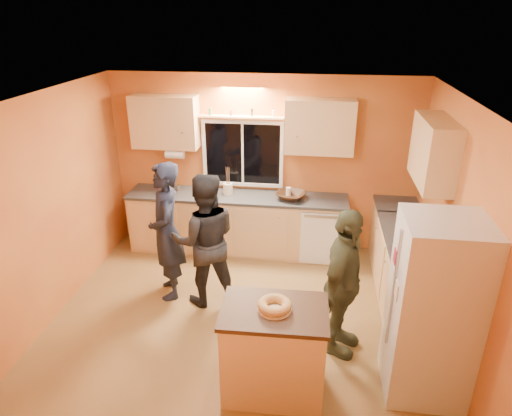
% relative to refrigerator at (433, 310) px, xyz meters
% --- Properties ---
extents(ground, '(4.50, 4.50, 0.00)m').
position_rel_refrigerator_xyz_m(ground, '(-1.89, 0.80, -0.90)').
color(ground, brown).
rests_on(ground, ground).
extents(room_shell, '(4.54, 4.04, 2.61)m').
position_rel_refrigerator_xyz_m(room_shell, '(-1.77, 1.21, 0.72)').
color(room_shell, orange).
rests_on(room_shell, ground).
extents(back_counter, '(4.23, 0.62, 0.90)m').
position_rel_refrigerator_xyz_m(back_counter, '(-1.88, 2.50, -0.45)').
color(back_counter, tan).
rests_on(back_counter, ground).
extents(right_counter, '(0.62, 1.84, 0.90)m').
position_rel_refrigerator_xyz_m(right_counter, '(0.06, 1.30, -0.45)').
color(right_counter, tan).
rests_on(right_counter, ground).
extents(refrigerator, '(0.72, 0.70, 1.80)m').
position_rel_refrigerator_xyz_m(refrigerator, '(0.00, 0.00, 0.00)').
color(refrigerator, silver).
rests_on(refrigerator, ground).
extents(island, '(0.99, 0.68, 0.94)m').
position_rel_refrigerator_xyz_m(island, '(-1.42, -0.23, -0.42)').
color(island, tan).
rests_on(island, ground).
extents(bundt_pastry, '(0.31, 0.31, 0.09)m').
position_rel_refrigerator_xyz_m(bundt_pastry, '(-1.42, -0.23, 0.08)').
color(bundt_pastry, '#B18448').
rests_on(bundt_pastry, island).
extents(person_left, '(0.62, 0.75, 1.77)m').
position_rel_refrigerator_xyz_m(person_left, '(-2.90, 1.24, -0.01)').
color(person_left, black).
rests_on(person_left, ground).
extents(person_center, '(0.97, 0.85, 1.70)m').
position_rel_refrigerator_xyz_m(person_center, '(-2.40, 1.15, -0.05)').
color(person_center, black).
rests_on(person_center, ground).
extents(person_right, '(0.70, 1.04, 1.65)m').
position_rel_refrigerator_xyz_m(person_right, '(-0.78, 0.45, -0.08)').
color(person_right, '#343924').
rests_on(person_right, ground).
extents(mixing_bowl, '(0.52, 0.52, 0.10)m').
position_rel_refrigerator_xyz_m(mixing_bowl, '(-1.45, 2.48, 0.05)').
color(mixing_bowl, black).
rests_on(mixing_bowl, back_counter).
extents(utensil_crock, '(0.14, 0.14, 0.17)m').
position_rel_refrigerator_xyz_m(utensil_crock, '(-2.38, 2.53, 0.09)').
color(utensil_crock, beige).
rests_on(utensil_crock, back_counter).
extents(potted_plant, '(0.34, 0.31, 0.33)m').
position_rel_refrigerator_xyz_m(potted_plant, '(0.03, 0.50, 0.16)').
color(potted_plant, gray).
rests_on(potted_plant, right_counter).
extents(red_box, '(0.18, 0.15, 0.07)m').
position_rel_refrigerator_xyz_m(red_box, '(0.10, 1.35, 0.04)').
color(red_box, '#B21B35').
rests_on(red_box, right_counter).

